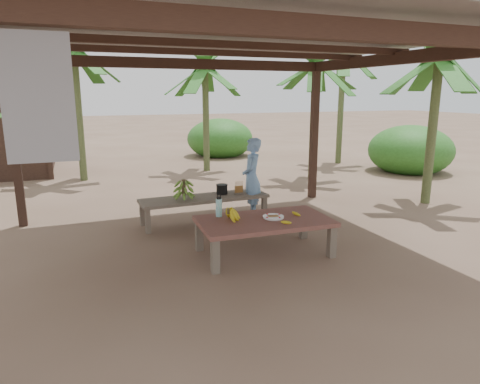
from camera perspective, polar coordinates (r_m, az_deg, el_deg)
name	(u,v)px	position (r m, az deg, el deg)	size (l,w,h in m)	color
ground	(225,249)	(6.20, -2.03, -7.61)	(80.00, 80.00, 0.00)	brown
pavilion	(223,46)	(5.81, -2.35, 18.89)	(6.60, 5.60, 2.95)	black
work_table	(264,224)	(5.90, 3.25, -4.25)	(1.84, 1.08, 0.50)	brown
bench	(205,200)	(7.37, -4.74, -1.07)	(2.22, 0.67, 0.45)	brown
ripe_banana_bunch	(228,214)	(5.81, -1.56, -2.93)	(0.29, 0.25, 0.18)	yellow
plate	(273,217)	(5.92, 4.47, -3.35)	(0.29, 0.29, 0.04)	white
loose_banana_front	(286,222)	(5.68, 6.18, -4.04)	(0.04, 0.15, 0.04)	yellow
loose_banana_side	(296,214)	(6.10, 7.50, -2.90)	(0.04, 0.16, 0.04)	yellow
water_flask	(219,207)	(5.97, -2.83, -2.01)	(0.09, 0.09, 0.32)	#43CAD4
green_banana_stalk	(184,189)	(7.21, -7.50, 0.45)	(0.31, 0.31, 0.35)	#598C2D
cooking_pot	(222,189)	(7.52, -2.42, 0.34)	(0.20, 0.20, 0.17)	black
skewer_rack	(239,188)	(7.49, -0.16, 0.59)	(0.18, 0.08, 0.24)	#A57F47
woman	(252,178)	(7.62, 1.58, 1.89)	(0.52, 0.34, 1.43)	#709DD4
banana_plant_ne	(315,73)	(11.22, 10.01, 15.36)	(1.80, 1.80, 3.17)	#596638
banana_plant_n	(205,76)	(12.25, -4.67, 15.19)	(1.80, 1.80, 3.14)	#596638
banana_plant_nw	(74,59)	(11.55, -21.25, 16.16)	(1.80, 1.80, 3.48)	#596638
banana_plant_e	(438,69)	(9.30, 24.93, 14.61)	(1.80, 1.80, 3.12)	#596638
banana_plant_far	(343,60)	(13.97, 13.60, 16.68)	(1.80, 1.80, 3.66)	#596638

